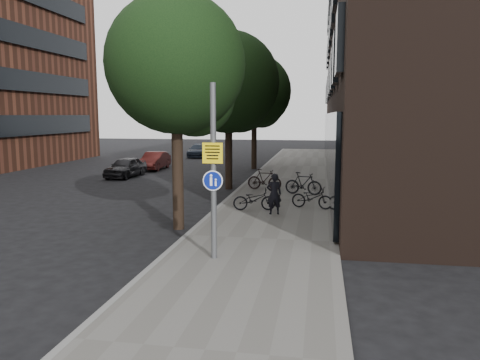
% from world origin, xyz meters
% --- Properties ---
extents(ground, '(120.00, 120.00, 0.00)m').
position_xyz_m(ground, '(0.00, 0.00, 0.00)').
color(ground, black).
rests_on(ground, ground).
extents(sidewalk, '(4.50, 60.00, 0.12)m').
position_xyz_m(sidewalk, '(0.25, 10.00, 0.06)').
color(sidewalk, '#5E5B57').
rests_on(sidewalk, ground).
extents(curb_edge, '(0.15, 60.00, 0.13)m').
position_xyz_m(curb_edge, '(-2.00, 10.00, 0.07)').
color(curb_edge, slate).
rests_on(curb_edge, ground).
extents(building_right_dark_brick, '(12.00, 40.00, 18.00)m').
position_xyz_m(building_right_dark_brick, '(8.50, 22.00, 9.00)').
color(building_right_dark_brick, black).
rests_on(building_right_dark_brick, ground).
extents(street_tree_near, '(4.40, 4.40, 7.50)m').
position_xyz_m(street_tree_near, '(-2.53, 4.64, 5.11)').
color(street_tree_near, black).
rests_on(street_tree_near, ground).
extents(street_tree_mid, '(5.00, 5.00, 7.80)m').
position_xyz_m(street_tree_mid, '(-2.53, 13.14, 5.11)').
color(street_tree_mid, black).
rests_on(street_tree_mid, ground).
extents(street_tree_far, '(5.00, 5.00, 7.80)m').
position_xyz_m(street_tree_far, '(-2.53, 22.14, 5.11)').
color(street_tree_far, black).
rests_on(street_tree_far, ground).
extents(signpost, '(0.51, 0.15, 4.37)m').
position_xyz_m(signpost, '(-0.66, 1.25, 2.33)').
color(signpost, '#595B5E').
rests_on(signpost, sidewalk).
extents(pedestrian, '(0.62, 0.48, 1.50)m').
position_xyz_m(pedestrian, '(0.31, 6.77, 0.87)').
color(pedestrian, black).
rests_on(pedestrian, sidewalk).
extents(parked_bike_facade_near, '(1.70, 0.95, 0.84)m').
position_xyz_m(parked_bike_facade_near, '(1.65, 8.09, 0.54)').
color(parked_bike_facade_near, black).
rests_on(parked_bike_facade_near, sidewalk).
extents(parked_bike_facade_far, '(1.76, 0.85, 1.02)m').
position_xyz_m(parked_bike_facade_far, '(1.20, 11.22, 0.63)').
color(parked_bike_facade_far, black).
rests_on(parked_bike_facade_far, sidewalk).
extents(parked_bike_curb_near, '(1.68, 0.84, 0.84)m').
position_xyz_m(parked_bike_curb_near, '(-0.50, 7.35, 0.54)').
color(parked_bike_curb_near, black).
rests_on(parked_bike_curb_near, sidewalk).
extents(parked_bike_curb_far, '(1.72, 0.70, 1.00)m').
position_xyz_m(parked_bike_curb_far, '(-0.70, 12.27, 0.62)').
color(parked_bike_curb_far, black).
rests_on(parked_bike_curb_far, sidewalk).
extents(parked_car_near, '(1.68, 3.63, 1.20)m').
position_xyz_m(parked_car_near, '(-9.58, 16.38, 0.60)').
color(parked_car_near, black).
rests_on(parked_car_near, ground).
extents(parked_car_mid, '(1.36, 3.66, 1.20)m').
position_xyz_m(parked_car_mid, '(-9.26, 20.46, 0.60)').
color(parked_car_mid, maroon).
rests_on(parked_car_mid, ground).
extents(parked_car_far, '(1.94, 4.08, 1.15)m').
position_xyz_m(parked_car_far, '(-8.77, 30.39, 0.57)').
color(parked_car_far, '#1C2533').
rests_on(parked_car_far, ground).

